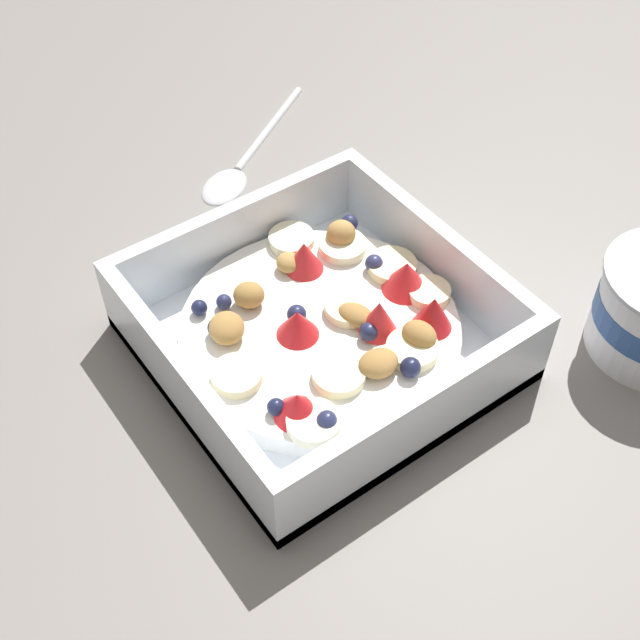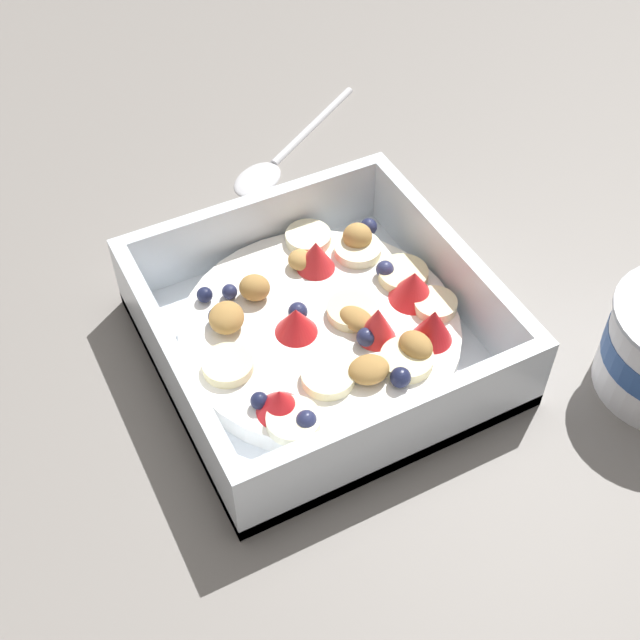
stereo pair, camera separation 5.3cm
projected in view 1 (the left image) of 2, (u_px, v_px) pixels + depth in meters
The scene contains 3 objects.
ground_plane at pixel (283, 343), 0.56m from camera, with size 2.40×2.40×0.00m, color gray.
fruit_bowl at pixel (323, 330), 0.54m from camera, with size 0.20×0.20×0.06m.
spoon at pixel (239, 164), 0.68m from camera, with size 0.11×0.16×0.01m.
Camera 1 is at (0.31, -0.19, 0.43)m, focal length 47.39 mm.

